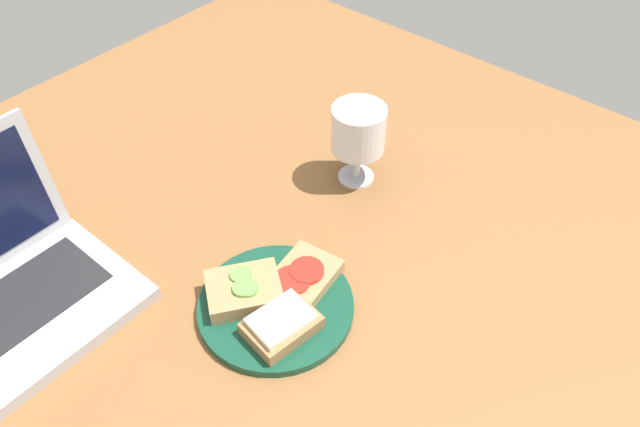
{
  "coord_description": "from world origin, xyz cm",
  "views": [
    {
      "loc": [
        -41.45,
        -43.19,
        73.26
      ],
      "look_at": [
        8.62,
        -0.68,
        8.0
      ],
      "focal_mm": 35.0,
      "sensor_mm": 36.0,
      "label": 1
    }
  ],
  "objects_px": {
    "sandwich_with_cheese": "(282,324)",
    "sandwich_with_cucumber": "(244,290)",
    "sandwich_with_tomato": "(300,281)",
    "wine_glass": "(358,133)",
    "plate": "(276,306)"
  },
  "relations": [
    {
      "from": "wine_glass",
      "to": "sandwich_with_cucumber",
      "type": "bearing_deg",
      "value": -171.82
    },
    {
      "from": "sandwich_with_tomato",
      "to": "plate",
      "type": "bearing_deg",
      "value": 174.13
    },
    {
      "from": "sandwich_with_cheese",
      "to": "sandwich_with_cucumber",
      "type": "bearing_deg",
      "value": 83.99
    },
    {
      "from": "sandwich_with_cheese",
      "to": "wine_glass",
      "type": "height_order",
      "value": "wine_glass"
    },
    {
      "from": "sandwich_with_cucumber",
      "to": "sandwich_with_cheese",
      "type": "relative_size",
      "value": 1.26
    },
    {
      "from": "plate",
      "to": "wine_glass",
      "type": "distance_m",
      "value": 0.31
    },
    {
      "from": "sandwich_with_tomato",
      "to": "sandwich_with_cheese",
      "type": "relative_size",
      "value": 1.28
    },
    {
      "from": "sandwich_with_cucumber",
      "to": "wine_glass",
      "type": "xyz_separation_m",
      "value": [
        0.31,
        0.04,
        0.07
      ]
    },
    {
      "from": "sandwich_with_tomato",
      "to": "sandwich_with_cheese",
      "type": "distance_m",
      "value": 0.08
    },
    {
      "from": "plate",
      "to": "sandwich_with_cheese",
      "type": "relative_size",
      "value": 2.13
    },
    {
      "from": "sandwich_with_cucumber",
      "to": "wine_glass",
      "type": "bearing_deg",
      "value": 8.18
    },
    {
      "from": "plate",
      "to": "sandwich_with_cucumber",
      "type": "distance_m",
      "value": 0.05
    },
    {
      "from": "sandwich_with_tomato",
      "to": "sandwich_with_cucumber",
      "type": "relative_size",
      "value": 1.01
    },
    {
      "from": "plate",
      "to": "sandwich_with_tomato",
      "type": "relative_size",
      "value": 1.67
    },
    {
      "from": "sandwich_with_tomato",
      "to": "wine_glass",
      "type": "xyz_separation_m",
      "value": [
        0.24,
        0.09,
        0.07
      ]
    }
  ]
}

